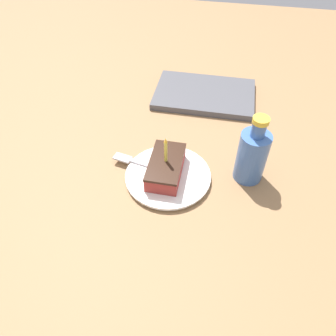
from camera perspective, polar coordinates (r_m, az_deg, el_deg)
name	(u,v)px	position (r m, az deg, el deg)	size (l,w,h in m)	color
ground_plane	(163,179)	(0.84, -0.96, -1.86)	(2.40, 2.40, 0.04)	olive
plate	(168,176)	(0.81, 0.00, -1.40)	(0.21, 0.21, 0.02)	white
cake_slice	(166,167)	(0.79, -0.39, 0.20)	(0.08, 0.14, 0.11)	#99332D
fork	(142,164)	(0.83, -4.60, 0.72)	(0.18, 0.06, 0.00)	#B2B2B7
bottle	(252,155)	(0.79, 14.44, 2.22)	(0.07, 0.07, 0.18)	#3F66A5
marble_board	(204,94)	(1.08, 6.37, 12.65)	(0.31, 0.21, 0.02)	#4C4C51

